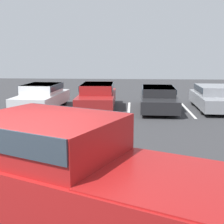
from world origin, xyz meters
TOP-DOWN VIEW (x-y plane):
  - stall_stripe_a at (-4.18, 11.56)m, footprint 0.12×4.27m
  - stall_stripe_b at (-1.26, 11.56)m, footprint 0.12×4.27m
  - stall_stripe_c at (1.66, 11.56)m, footprint 0.12×4.27m
  - stall_stripe_d at (4.57, 11.56)m, footprint 0.12×4.27m
  - pickup_truck at (0.78, 0.65)m, footprint 6.43×4.35m
  - parked_sedan_a at (-2.73, 11.42)m, footprint 2.01×4.31m
  - parked_sedan_b at (0.07, 11.57)m, footprint 1.87×4.83m
  - parked_sedan_c at (3.10, 11.54)m, footprint 1.84×4.67m
  - parked_sedan_d at (5.90, 11.78)m, footprint 1.87×4.48m

SIDE VIEW (x-z plane):
  - stall_stripe_a at x=-4.18m, z-range 0.00..0.01m
  - stall_stripe_b at x=-1.26m, z-range 0.00..0.01m
  - stall_stripe_c at x=1.66m, z-range 0.00..0.01m
  - stall_stripe_d at x=4.57m, z-range 0.00..0.01m
  - parked_sedan_c at x=3.10m, z-range 0.04..1.18m
  - parked_sedan_d at x=5.90m, z-range 0.04..1.23m
  - parked_sedan_a at x=-2.73m, z-range 0.04..1.29m
  - parked_sedan_b at x=0.07m, z-range 0.04..1.31m
  - pickup_truck at x=0.78m, z-range 0.00..1.82m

